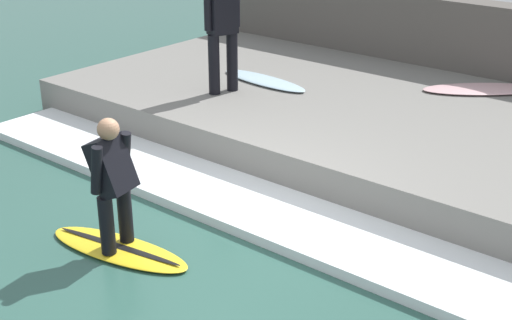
# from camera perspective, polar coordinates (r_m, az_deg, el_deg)

# --- Properties ---
(ground_plane) EXTENTS (28.00, 28.00, 0.00)m
(ground_plane) POSITION_cam_1_polar(r_m,az_deg,el_deg) (7.41, -3.18, -6.51)
(ground_plane) COLOR #2D564C
(concrete_ledge) EXTENTS (4.40, 9.66, 0.51)m
(concrete_ledge) POSITION_cam_1_polar(r_m,az_deg,el_deg) (9.93, 10.53, 2.68)
(concrete_ledge) COLOR slate
(concrete_ledge) RESTS_ON ground_plane
(back_wall) EXTENTS (0.50, 10.14, 1.60)m
(back_wall) POSITION_cam_1_polar(r_m,az_deg,el_deg) (11.89, 16.59, 8.29)
(back_wall) COLOR #544F49
(back_wall) RESTS_ON ground_plane
(wave_foam_crest) EXTENTS (1.11, 9.18, 0.11)m
(wave_foam_crest) POSITION_cam_1_polar(r_m,az_deg,el_deg) (7.88, 0.50, -4.06)
(wave_foam_crest) COLOR white
(wave_foam_crest) RESTS_ON ground_plane
(surfboard_riding) EXTENTS (0.77, 1.71, 0.07)m
(surfboard_riding) POSITION_cam_1_polar(r_m,az_deg,el_deg) (7.34, -10.93, -6.98)
(surfboard_riding) COLOR yellow
(surfboard_riding) RESTS_ON ground_plane
(surfer_riding) EXTENTS (0.51, 0.45, 1.36)m
(surfer_riding) POSITION_cam_1_polar(r_m,az_deg,el_deg) (6.98, -11.41, -1.40)
(surfer_riding) COLOR black
(surfer_riding) RESTS_ON surfboard_riding
(surfer_waiting_near) EXTENTS (0.55, 0.34, 1.69)m
(surfer_waiting_near) POSITION_cam_1_polar(r_m,az_deg,el_deg) (10.14, -2.70, 10.59)
(surfer_waiting_near) COLOR black
(surfer_waiting_near) RESTS_ON concrete_ledge
(surfboard_waiting_near) EXTENTS (0.60, 1.65, 0.06)m
(surfboard_waiting_near) POSITION_cam_1_polar(r_m,az_deg,el_deg) (10.82, 0.65, 6.39)
(surfboard_waiting_near) COLOR silver
(surfboard_waiting_near) RESTS_ON concrete_ledge
(surfboard_spare) EXTENTS (1.61, 1.70, 0.06)m
(surfboard_spare) POSITION_cam_1_polar(r_m,az_deg,el_deg) (10.92, 17.69, 5.44)
(surfboard_spare) COLOR beige
(surfboard_spare) RESTS_ON concrete_ledge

